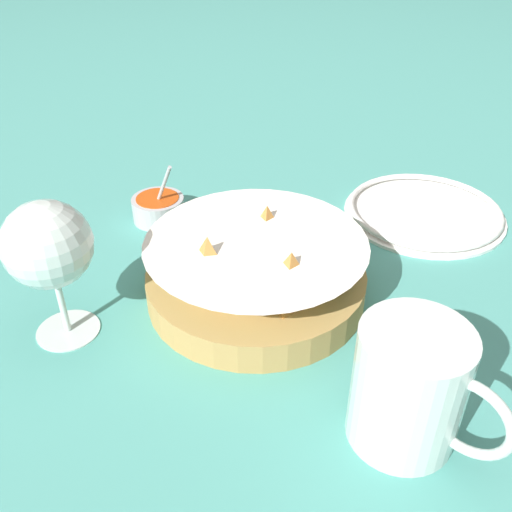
% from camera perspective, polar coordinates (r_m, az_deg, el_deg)
% --- Properties ---
extents(ground_plane, '(4.00, 4.00, 0.00)m').
position_cam_1_polar(ground_plane, '(0.69, 0.48, -2.07)').
color(ground_plane, teal).
extents(food_basket, '(0.25, 0.25, 0.09)m').
position_cam_1_polar(food_basket, '(0.64, 0.05, -1.67)').
color(food_basket, '#B2894C').
rests_on(food_basket, ground_plane).
extents(sauce_cup, '(0.07, 0.07, 0.09)m').
position_cam_1_polar(sauce_cup, '(0.81, -9.73, 4.82)').
color(sauce_cup, '#B7B7BC').
rests_on(sauce_cup, ground_plane).
extents(wine_glass, '(0.09, 0.09, 0.16)m').
position_cam_1_polar(wine_glass, '(0.59, -20.07, 0.72)').
color(wine_glass, silver).
rests_on(wine_glass, ground_plane).
extents(beer_mug, '(0.14, 0.09, 0.11)m').
position_cam_1_polar(beer_mug, '(0.50, 15.05, -12.92)').
color(beer_mug, silver).
rests_on(beer_mug, ground_plane).
extents(side_plate, '(0.23, 0.23, 0.01)m').
position_cam_1_polar(side_plate, '(0.85, 16.46, 4.32)').
color(side_plate, white).
rests_on(side_plate, ground_plane).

